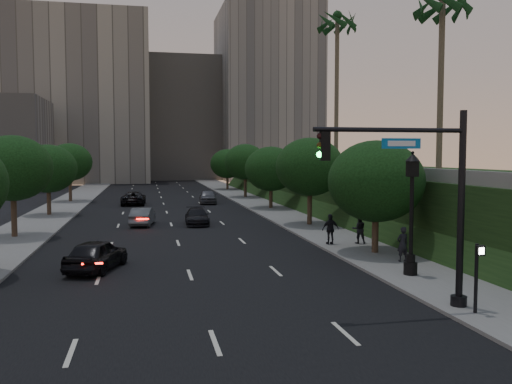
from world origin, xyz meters
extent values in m
plane|color=black|center=(0.00, 0.00, 0.00)|extent=(160.00, 160.00, 0.00)
cube|color=black|center=(0.00, 30.00, 0.01)|extent=(16.00, 140.00, 0.02)
cube|color=slate|center=(10.25, 30.00, 0.07)|extent=(4.50, 140.00, 0.15)
cube|color=slate|center=(-10.25, 30.00, 0.07)|extent=(4.50, 140.00, 0.15)
cube|color=black|center=(22.00, 28.00, 2.00)|extent=(18.00, 90.00, 4.00)
cube|color=slate|center=(13.50, 28.00, 4.35)|extent=(0.35, 90.00, 0.70)
cube|color=gray|center=(-14.00, 92.00, 16.00)|extent=(26.00, 20.00, 32.00)
cube|color=gray|center=(6.00, 102.00, 13.00)|extent=(22.00, 18.00, 26.00)
cube|color=gray|center=(24.00, 96.00, 18.00)|extent=(20.00, 22.00, 36.00)
cylinder|color=#38281C|center=(10.30, 8.00, 1.43)|extent=(0.36, 0.36, 2.86)
ellipsoid|color=black|center=(10.30, 8.00, 4.03)|extent=(5.20, 5.20, 4.42)
cylinder|color=#38281C|center=(10.30, 20.00, 1.61)|extent=(0.36, 0.36, 3.21)
ellipsoid|color=black|center=(10.30, 20.00, 4.53)|extent=(5.20, 5.20, 4.42)
cylinder|color=#38281C|center=(10.30, 33.00, 1.43)|extent=(0.36, 0.36, 2.86)
ellipsoid|color=black|center=(10.30, 33.00, 4.03)|extent=(5.20, 5.20, 4.42)
cylinder|color=#38281C|center=(10.30, 47.00, 1.61)|extent=(0.36, 0.36, 3.21)
ellipsoid|color=black|center=(10.30, 47.00, 4.53)|extent=(5.20, 5.20, 4.42)
cylinder|color=#38281C|center=(10.30, 62.00, 1.43)|extent=(0.36, 0.36, 2.86)
ellipsoid|color=black|center=(10.30, 62.00, 4.03)|extent=(5.20, 5.20, 4.42)
cylinder|color=#38281C|center=(-10.30, 18.00, 1.63)|extent=(0.36, 0.36, 3.26)
ellipsoid|color=black|center=(-10.30, 18.00, 4.59)|extent=(5.00, 5.00, 4.25)
cylinder|color=#38281C|center=(-10.30, 31.00, 1.50)|extent=(0.36, 0.36, 2.99)
ellipsoid|color=black|center=(-10.30, 31.00, 4.22)|extent=(5.00, 5.00, 4.25)
cylinder|color=#38281C|center=(-10.30, 45.00, 1.63)|extent=(0.36, 0.36, 3.26)
ellipsoid|color=black|center=(-10.30, 45.00, 4.59)|extent=(5.00, 5.00, 4.25)
cylinder|color=#4C4233|center=(17.50, 14.00, 10.00)|extent=(0.40, 0.40, 12.00)
cylinder|color=#4C4233|center=(16.00, 30.00, 11.25)|extent=(0.40, 0.40, 14.50)
cylinder|color=black|center=(8.86, -2.36, 3.50)|extent=(0.24, 0.24, 7.00)
cylinder|color=black|center=(8.86, -2.36, 0.25)|extent=(0.56, 0.56, 0.50)
cylinder|color=black|center=(6.16, -2.36, 6.30)|extent=(5.40, 0.16, 0.16)
cube|color=black|center=(3.86, -2.36, 5.75)|extent=(0.32, 0.22, 0.95)
sphere|color=black|center=(3.68, -2.36, 6.08)|extent=(0.20, 0.20, 0.20)
sphere|color=#3F2B0A|center=(3.68, -2.36, 5.78)|extent=(0.20, 0.20, 0.20)
sphere|color=#19F24C|center=(3.68, -2.36, 5.48)|extent=(0.20, 0.20, 0.20)
cube|color=#0D6DB5|center=(6.56, -2.36, 5.85)|extent=(1.40, 0.05, 0.35)
cylinder|color=black|center=(9.56, 2.55, 0.35)|extent=(0.60, 0.60, 0.70)
cylinder|color=black|center=(9.56, 2.55, 0.85)|extent=(0.40, 0.40, 0.40)
cylinder|color=black|center=(9.56, 2.55, 2.80)|extent=(0.18, 0.18, 3.60)
cube|color=black|center=(9.56, 2.55, 4.85)|extent=(0.42, 0.42, 0.70)
cone|color=black|center=(9.56, 2.55, 5.35)|extent=(0.64, 0.64, 0.35)
sphere|color=black|center=(9.56, 2.55, 5.55)|extent=(0.14, 0.14, 0.14)
cylinder|color=black|center=(8.93, -3.24, 1.25)|extent=(0.12, 0.12, 2.50)
cube|color=black|center=(8.93, -3.42, 2.30)|extent=(0.30, 0.14, 0.35)
cube|color=white|center=(8.93, -3.50, 2.30)|extent=(0.18, 0.02, 0.22)
imported|color=black|center=(-4.23, 6.93, 0.75)|extent=(3.06, 4.75, 1.51)
imported|color=#4F5255|center=(-2.16, 22.97, 0.69)|extent=(2.06, 4.38, 1.39)
imported|color=black|center=(-3.20, 40.42, 0.73)|extent=(2.65, 5.35, 1.46)
imported|color=black|center=(1.97, 22.56, 0.64)|extent=(1.97, 4.45, 1.27)
imported|color=#4C4D52|center=(4.83, 40.36, 0.78)|extent=(2.20, 4.73, 1.57)
imported|color=black|center=(10.59, 5.37, 1.02)|extent=(0.69, 0.52, 1.73)
imported|color=black|center=(10.57, 10.94, 1.01)|extent=(0.94, 0.79, 1.71)
imported|color=black|center=(8.79, 10.97, 1.05)|extent=(1.10, 0.55, 1.81)
camera|label=1|loc=(-1.91, -19.31, 5.50)|focal=38.00mm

